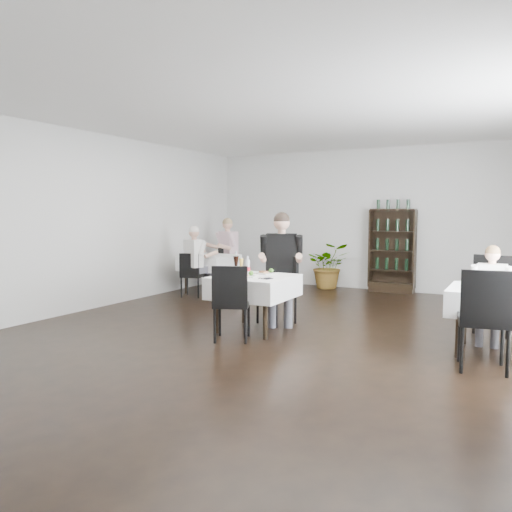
{
  "coord_description": "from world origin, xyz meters",
  "views": [
    {
      "loc": [
        2.97,
        -6.02,
        1.65
      ],
      "look_at": [
        -0.37,
        0.2,
        1.03
      ],
      "focal_mm": 35.0,
      "sensor_mm": 36.0,
      "label": 1
    }
  ],
  "objects_px": {
    "potted_tree": "(329,266)",
    "diner_main": "(281,259)",
    "wine_shelf": "(392,251)",
    "main_table": "(254,287)"
  },
  "relations": [
    {
      "from": "wine_shelf",
      "to": "potted_tree",
      "type": "relative_size",
      "value": 1.76
    },
    {
      "from": "potted_tree",
      "to": "diner_main",
      "type": "height_order",
      "value": "diner_main"
    },
    {
      "from": "wine_shelf",
      "to": "diner_main",
      "type": "xyz_separation_m",
      "value": [
        -0.78,
        -3.69,
        0.11
      ]
    },
    {
      "from": "potted_tree",
      "to": "diner_main",
      "type": "distance_m",
      "value": 3.65
    },
    {
      "from": "wine_shelf",
      "to": "potted_tree",
      "type": "bearing_deg",
      "value": -175.09
    },
    {
      "from": "diner_main",
      "to": "wine_shelf",
      "type": "bearing_deg",
      "value": 78.14
    },
    {
      "from": "main_table",
      "to": "diner_main",
      "type": "xyz_separation_m",
      "value": [
        0.12,
        0.62,
        0.34
      ]
    },
    {
      "from": "main_table",
      "to": "diner_main",
      "type": "height_order",
      "value": "diner_main"
    },
    {
      "from": "wine_shelf",
      "to": "main_table",
      "type": "height_order",
      "value": "wine_shelf"
    },
    {
      "from": "wine_shelf",
      "to": "main_table",
      "type": "distance_m",
      "value": 4.41
    }
  ]
}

